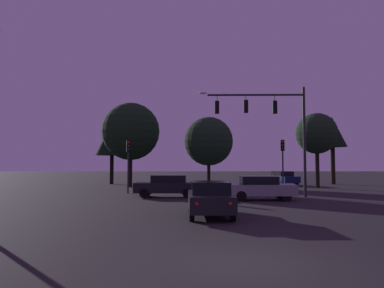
{
  "coord_description": "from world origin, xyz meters",
  "views": [
    {
      "loc": [
        -1.34,
        -8.13,
        2.26
      ],
      "look_at": [
        -1.41,
        19.43,
        3.84
      ],
      "focal_mm": 33.44,
      "sensor_mm": 36.0,
      "label": 1
    }
  ],
  "objects_px": {
    "tree_right_cluster": "(132,132)",
    "tree_lot_edge": "(333,133)",
    "tree_behind_sign": "(113,139)",
    "car_crossing_left": "(168,186)",
    "tree_left_far": "(209,141)",
    "tree_center_horizon": "(318,134)",
    "traffic_signal_mast_arm": "(272,119)",
    "traffic_light_corner_right": "(284,155)",
    "traffic_light_corner_left": "(129,156)",
    "car_crossing_right": "(261,188)",
    "car_far_lane": "(284,178)",
    "car_nearside_lane": "(211,198)"
  },
  "relations": [
    {
      "from": "car_crossing_left",
      "to": "tree_center_horizon",
      "type": "height_order",
      "value": "tree_center_horizon"
    },
    {
      "from": "traffic_light_corner_right",
      "to": "car_far_lane",
      "type": "relative_size",
      "value": 0.9
    },
    {
      "from": "car_nearside_lane",
      "to": "tree_right_cluster",
      "type": "xyz_separation_m",
      "value": [
        -6.92,
        20.04,
        4.76
      ]
    },
    {
      "from": "tree_center_horizon",
      "to": "traffic_signal_mast_arm",
      "type": "bearing_deg",
      "value": -124.0
    },
    {
      "from": "tree_left_far",
      "to": "tree_lot_edge",
      "type": "distance_m",
      "value": 14.96
    },
    {
      "from": "traffic_signal_mast_arm",
      "to": "traffic_light_corner_right",
      "type": "bearing_deg",
      "value": 66.75
    },
    {
      "from": "traffic_light_corner_left",
      "to": "tree_behind_sign",
      "type": "distance_m",
      "value": 14.28
    },
    {
      "from": "car_far_lane",
      "to": "tree_left_far",
      "type": "distance_m",
      "value": 9.27
    },
    {
      "from": "car_crossing_right",
      "to": "tree_behind_sign",
      "type": "bearing_deg",
      "value": 126.27
    },
    {
      "from": "car_crossing_right",
      "to": "car_far_lane",
      "type": "relative_size",
      "value": 0.9
    },
    {
      "from": "tree_right_cluster",
      "to": "traffic_light_corner_right",
      "type": "bearing_deg",
      "value": -25.52
    },
    {
      "from": "car_crossing_right",
      "to": "tree_right_cluster",
      "type": "xyz_separation_m",
      "value": [
        -10.5,
        12.97,
        4.76
      ]
    },
    {
      "from": "car_crossing_left",
      "to": "tree_left_far",
      "type": "relative_size",
      "value": 0.62
    },
    {
      "from": "tree_center_horizon",
      "to": "tree_right_cluster",
      "type": "distance_m",
      "value": 18.31
    },
    {
      "from": "traffic_signal_mast_arm",
      "to": "traffic_light_corner_right",
      "type": "relative_size",
      "value": 1.8
    },
    {
      "from": "car_far_lane",
      "to": "tree_center_horizon",
      "type": "relative_size",
      "value": 0.65
    },
    {
      "from": "tree_right_cluster",
      "to": "car_far_lane",
      "type": "bearing_deg",
      "value": 12.0
    },
    {
      "from": "tree_behind_sign",
      "to": "traffic_signal_mast_arm",
      "type": "bearing_deg",
      "value": -48.08
    },
    {
      "from": "car_nearside_lane",
      "to": "tree_left_far",
      "type": "xyz_separation_m",
      "value": [
        0.96,
        21.54,
        3.88
      ]
    },
    {
      "from": "car_far_lane",
      "to": "tree_center_horizon",
      "type": "bearing_deg",
      "value": -64.29
    },
    {
      "from": "traffic_light_corner_right",
      "to": "tree_left_far",
      "type": "height_order",
      "value": "tree_left_far"
    },
    {
      "from": "tree_right_cluster",
      "to": "tree_lot_edge",
      "type": "xyz_separation_m",
      "value": [
        22.31,
        5.26,
        0.35
      ]
    },
    {
      "from": "tree_right_cluster",
      "to": "tree_lot_edge",
      "type": "height_order",
      "value": "tree_right_cluster"
    },
    {
      "from": "tree_behind_sign",
      "to": "tree_left_far",
      "type": "relative_size",
      "value": 1.0
    },
    {
      "from": "tree_behind_sign",
      "to": "tree_center_horizon",
      "type": "bearing_deg",
      "value": -17.5
    },
    {
      "from": "tree_behind_sign",
      "to": "tree_lot_edge",
      "type": "bearing_deg",
      "value": -0.82
    },
    {
      "from": "traffic_light_corner_right",
      "to": "tree_right_cluster",
      "type": "relative_size",
      "value": 0.51
    },
    {
      "from": "traffic_signal_mast_arm",
      "to": "tree_right_cluster",
      "type": "xyz_separation_m",
      "value": [
        -11.69,
        10.89,
        0.13
      ]
    },
    {
      "from": "traffic_signal_mast_arm",
      "to": "tree_behind_sign",
      "type": "distance_m",
      "value": 22.2
    },
    {
      "from": "traffic_light_corner_right",
      "to": "tree_left_far",
      "type": "xyz_separation_m",
      "value": [
        -5.7,
        7.98,
        1.64
      ]
    },
    {
      "from": "tree_behind_sign",
      "to": "tree_right_cluster",
      "type": "distance_m",
      "value": 6.45
    },
    {
      "from": "tree_center_horizon",
      "to": "tree_behind_sign",
      "type": "bearing_deg",
      "value": 162.5
    },
    {
      "from": "car_crossing_right",
      "to": "car_far_lane",
      "type": "distance_m",
      "value": 17.31
    },
    {
      "from": "traffic_light_corner_right",
      "to": "car_crossing_left",
      "type": "distance_m",
      "value": 10.38
    },
    {
      "from": "car_far_lane",
      "to": "tree_lot_edge",
      "type": "distance_m",
      "value": 8.27
    },
    {
      "from": "car_crossing_right",
      "to": "tree_right_cluster",
      "type": "height_order",
      "value": "tree_right_cluster"
    },
    {
      "from": "traffic_signal_mast_arm",
      "to": "car_crossing_left",
      "type": "height_order",
      "value": "traffic_signal_mast_arm"
    },
    {
      "from": "traffic_light_corner_left",
      "to": "traffic_light_corner_right",
      "type": "relative_size",
      "value": 0.97
    },
    {
      "from": "car_nearside_lane",
      "to": "tree_right_cluster",
      "type": "height_order",
      "value": "tree_right_cluster"
    },
    {
      "from": "car_crossing_right",
      "to": "tree_behind_sign",
      "type": "xyz_separation_m",
      "value": [
        -13.64,
        18.59,
        4.43
      ]
    },
    {
      "from": "tree_left_far",
      "to": "traffic_light_corner_left",
      "type": "bearing_deg",
      "value": -125.9
    },
    {
      "from": "car_crossing_left",
      "to": "tree_center_horizon",
      "type": "xyz_separation_m",
      "value": [
        13.85,
        9.71,
        4.45
      ]
    },
    {
      "from": "traffic_light_corner_left",
      "to": "traffic_light_corner_right",
      "type": "height_order",
      "value": "traffic_light_corner_right"
    },
    {
      "from": "traffic_light_corner_right",
      "to": "car_far_lane",
      "type": "xyz_separation_m",
      "value": [
        2.5,
        9.9,
        -2.24
      ]
    },
    {
      "from": "traffic_light_corner_left",
      "to": "tree_right_cluster",
      "type": "bearing_deg",
      "value": 98.46
    },
    {
      "from": "tree_behind_sign",
      "to": "tree_center_horizon",
      "type": "relative_size",
      "value": 0.99
    },
    {
      "from": "car_crossing_left",
      "to": "tree_center_horizon",
      "type": "distance_m",
      "value": 17.49
    },
    {
      "from": "car_crossing_left",
      "to": "tree_behind_sign",
      "type": "height_order",
      "value": "tree_behind_sign"
    },
    {
      "from": "tree_left_far",
      "to": "tree_right_cluster",
      "type": "xyz_separation_m",
      "value": [
        -7.89,
        -1.49,
        0.89
      ]
    },
    {
      "from": "car_crossing_left",
      "to": "tree_lot_edge",
      "type": "bearing_deg",
      "value": 41.99
    }
  ]
}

